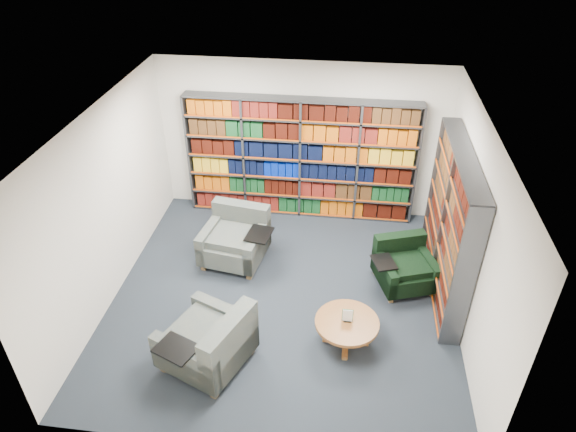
# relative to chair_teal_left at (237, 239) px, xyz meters

# --- Properties ---
(room_shell) EXTENTS (5.02, 5.02, 2.82)m
(room_shell) POSITION_rel_chair_teal_left_xyz_m (0.88, -0.88, 1.05)
(room_shell) COLOR #1D2230
(room_shell) RESTS_ON ground
(bookshelf_back) EXTENTS (4.00, 0.28, 2.20)m
(bookshelf_back) POSITION_rel_chair_teal_left_xyz_m (0.88, 1.46, 0.75)
(bookshelf_back) COLOR #47494F
(bookshelf_back) RESTS_ON ground
(bookshelf_right) EXTENTS (0.28, 2.50, 2.20)m
(bookshelf_right) POSITION_rel_chair_teal_left_xyz_m (3.22, -0.28, 0.75)
(bookshelf_right) COLOR #47494F
(bookshelf_right) RESTS_ON ground
(chair_teal_left) EXTENTS (1.19, 1.08, 0.86)m
(chair_teal_left) POSITION_rel_chair_teal_left_xyz_m (0.00, 0.00, 0.00)
(chair_teal_left) COLOR #061E36
(chair_teal_left) RESTS_ON ground
(chair_green_right) EXTENTS (1.06, 1.01, 0.73)m
(chair_green_right) POSITION_rel_chair_teal_left_xyz_m (2.65, -0.30, -0.05)
(chair_green_right) COLOR black
(chair_green_right) RESTS_ON ground
(chair_teal_front) EXTENTS (1.27, 1.30, 0.88)m
(chair_teal_front) POSITION_rel_chair_teal_left_xyz_m (0.17, -2.26, 0.01)
(chair_teal_front) COLOR #061E36
(chair_teal_front) RESTS_ON ground
(coffee_table) EXTENTS (0.85, 0.85, 0.60)m
(coffee_table) POSITION_rel_chair_teal_left_xyz_m (1.84, -1.68, -0.03)
(coffee_table) COLOR olive
(coffee_table) RESTS_ON ground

